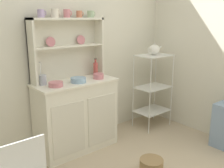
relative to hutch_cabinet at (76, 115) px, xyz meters
name	(u,v)px	position (x,y,z in m)	size (l,w,h in m)	color
wall_back	(63,45)	(0.01, 0.26, 0.81)	(3.84, 0.05, 2.50)	silver
hutch_cabinet	(76,115)	(0.00, 0.00, 0.00)	(0.97, 0.45, 0.85)	silver
hutch_shelf_unit	(66,44)	(0.00, 0.16, 0.83)	(0.90, 0.18, 0.71)	silver
bakers_rack	(153,84)	(1.22, -0.12, 0.20)	(0.49, 0.34, 1.06)	silver
floor_basket	(151,166)	(0.31, -0.93, -0.36)	(0.24, 0.24, 0.15)	#93754C
cup_lilac_0	(41,13)	(-0.31, 0.12, 1.17)	(0.09, 0.07, 0.08)	#B79ECC
cup_cream_1	(55,13)	(-0.15, 0.12, 1.17)	(0.10, 0.08, 0.09)	silver
cup_rose_2	(67,13)	(0.00, 0.12, 1.17)	(0.09, 0.07, 0.09)	#D17A84
cup_terracotta_3	(79,14)	(0.16, 0.12, 1.16)	(0.08, 0.07, 0.08)	#C67556
cup_sage_4	(91,14)	(0.32, 0.12, 1.17)	(0.10, 0.08, 0.08)	#9EB78E
bowl_mixing_large	(56,84)	(-0.28, -0.07, 0.44)	(0.15, 0.15, 0.05)	#D17A84
bowl_floral_medium	(78,80)	(0.00, -0.07, 0.44)	(0.18, 0.18, 0.05)	#8EB2D1
bowl_cream_small	(98,76)	(0.28, -0.07, 0.45)	(0.13, 0.13, 0.06)	#D17A84
jam_bottle	(96,69)	(0.36, 0.09, 0.50)	(0.06, 0.06, 0.22)	#B74C47
utensil_jar	(43,80)	(-0.36, 0.08, 0.47)	(0.08, 0.08, 0.25)	#B2B7C6
porcelain_teapot	(154,50)	(1.22, -0.12, 0.69)	(0.24, 0.15, 0.17)	white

